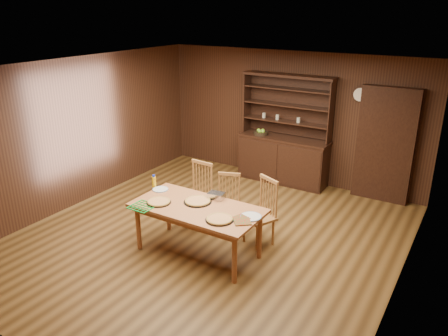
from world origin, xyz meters
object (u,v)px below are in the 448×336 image
Objects in this scene: dining_table at (197,212)px; juice_bottle at (154,181)px; china_hutch at (283,154)px; chair_left at (199,191)px; chair_right at (263,209)px; chair_center at (228,200)px.

dining_table is 9.19× the size of juice_bottle.
chair_left is (-0.42, -2.40, -0.04)m from china_hutch.
juice_bottle is (-0.86, -2.98, 0.25)m from china_hutch.
chair_right is at bearing 18.71° from juice_bottle.
chair_center is at bearing 92.43° from dining_table.
dining_table is (0.12, -3.21, 0.07)m from china_hutch.
china_hutch is at bearing 83.16° from chair_left.
chair_left is at bearing 169.70° from chair_center.
juice_bottle is at bearing 166.68° from dining_table.
chair_center is at bearing 14.22° from chair_left.
dining_table is 2.02× the size of chair_center.
chair_right reaches higher than chair_center.
china_hutch reaches higher than chair_left.
juice_bottle is at bearing -106.05° from china_hutch.
chair_left is 1.14× the size of chair_center.
china_hutch is 10.77× the size of juice_bottle.
dining_table is 1.02m from chair_right.
chair_left is 1.01× the size of chair_right.
juice_bottle reaches higher than chair_center.
chair_left is 0.51m from chair_center.
juice_bottle is at bearing -136.46° from chair_right.
china_hutch is 2.55m from chair_right.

